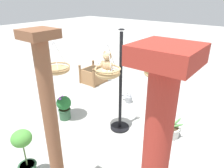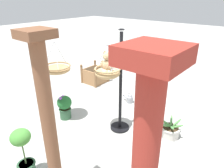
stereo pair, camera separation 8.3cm
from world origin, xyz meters
name	(u,v)px [view 1 (the left image)]	position (x,y,z in m)	size (l,w,h in m)	color
ground_plane	(114,126)	(0.00, 0.00, 0.00)	(40.00, 40.00, 0.00)	#9E9E99
display_pole_central	(120,102)	(-0.13, -0.03, 0.70)	(0.44, 0.44, 2.30)	black
hanging_basket_with_teddy	(108,72)	(0.02, 0.22, 1.44)	(0.54, 0.54, 0.71)	tan
teddy_bear	(107,64)	(0.02, 0.24, 1.63)	(0.30, 0.27, 0.43)	tan
hanging_basket_left_high	(157,72)	(-0.91, -0.11, 1.56)	(0.50, 0.50, 0.55)	tan
hanging_basket_right_low	(56,69)	(1.20, 0.60, 1.36)	(0.62, 0.62, 0.73)	#A37F51
greenhouse_pillar_left	(53,135)	(-0.56, 2.04, 1.24)	(0.34, 0.34, 2.57)	brown
wooden_planter_box	(94,75)	(2.25, -1.70, 0.28)	(0.74, 0.79, 0.69)	#9E7047
potted_plant_flowering_red	(25,154)	(0.23, 2.09, 0.51)	(0.32, 0.32, 0.97)	#2D5638
potted_plant_tall_leafy	(64,107)	(1.20, 0.50, 0.34)	(0.36, 0.36, 0.63)	#2D5638
potted_plant_bushy_green	(170,129)	(-1.17, -0.51, 0.15)	(0.58, 0.54, 0.41)	beige
watering_can	(129,99)	(0.42, -1.22, 0.10)	(0.35, 0.20, 0.30)	gray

